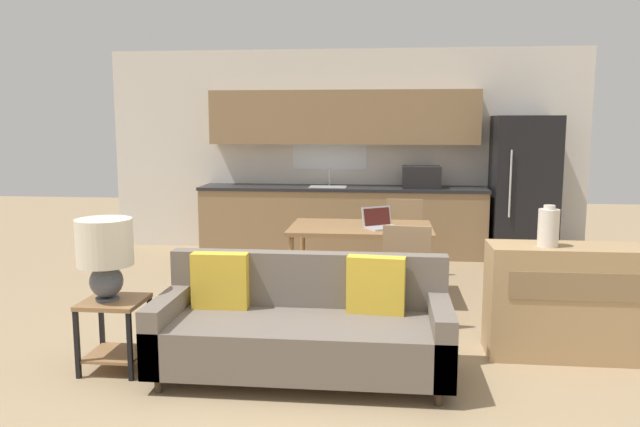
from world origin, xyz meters
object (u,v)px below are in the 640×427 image
vase (548,227)px  laptop (380,223)px  refrigerator (523,188)px  credenza (564,301)px  couch (303,328)px  dining_table (361,233)px  table_lamp (105,250)px  side_table (115,323)px  dining_chair_near_right (408,268)px  dining_chair_far_right (404,235)px

vase → laptop: (-1.22, 1.35, -0.21)m
refrigerator → laptop: size_ratio=4.46×
laptop → credenza: bearing=-77.2°
refrigerator → couch: 4.60m
dining_table → credenza: size_ratio=1.23×
refrigerator → table_lamp: (-3.65, -4.02, -0.05)m
side_table → dining_chair_near_right: size_ratio=0.57×
dining_table → laptop: bearing=-21.5°
couch → dining_chair_far_right: bearing=74.3°
dining_table → vase: size_ratio=4.55×
couch → refrigerator: bearing=60.0°
dining_table → credenza: 2.11m
dining_chair_near_right → refrigerator: bearing=-110.8°
dining_chair_far_right → vase: bearing=-65.3°
dining_table → side_table: size_ratio=2.73×
dining_table → dining_chair_near_right: size_ratio=1.55×
dining_table → table_lamp: 2.62m
refrigerator → table_lamp: size_ratio=3.17×
dining_table → vase: vase is taller
dining_chair_near_right → credenza: bearing=160.1°
vase → dining_chair_far_right: (-0.97, 2.22, -0.48)m
credenza → vase: size_ratio=3.70×
table_lamp → credenza: bearing=10.5°
refrigerator → dining_chair_far_right: (-1.52, -1.24, -0.40)m
dining_table → dining_chair_near_right: dining_chair_near_right is taller
table_lamp → dining_chair_far_right: table_lamp is taller
side_table → table_lamp: 0.52m
dining_chair_far_right → laptop: (-0.25, -0.87, 0.27)m
dining_table → couch: couch is taller
couch → dining_chair_far_right: 2.83m
side_table → laptop: 2.68m
credenza → dining_chair_near_right: bearing=152.5°
side_table → dining_chair_near_right: 2.40m
table_lamp → couch: bearing=2.9°
couch → table_lamp: bearing=-177.1°
dining_table → vase: 2.03m
table_lamp → dining_chair_near_right: size_ratio=0.64×
side_table → credenza: 3.27m
dining_chair_near_right → laptop: size_ratio=2.18×
credenza → vase: (-0.15, -0.04, 0.56)m
dining_chair_far_right → dining_chair_near_right: same height
laptop → refrigerator: bearing=16.3°
dining_table → vase: (1.41, -1.43, 0.32)m
dining_chair_far_right → laptop: laptop is taller
couch → credenza: 1.96m
couch → laptop: 1.97m
credenza → laptop: 1.93m
credenza → dining_chair_near_right: size_ratio=1.26×
side_table → vase: bearing=10.2°
table_lamp → credenza: 3.34m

